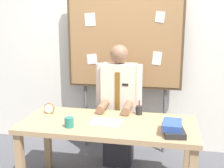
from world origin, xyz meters
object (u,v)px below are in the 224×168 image
Objects in this scene: book_stack at (173,128)px; desk_clock at (49,109)px; desk at (108,130)px; person at (119,110)px; bulletin_board at (124,41)px; coffee_mug at (69,122)px; open_notebook at (106,122)px; pen_holder at (139,110)px.

desk_clock reaches higher than book_stack.
desk_clock reaches higher than desk.
person is 0.84m from desk_clock.
bulletin_board is 1.40m from coffee_mug.
desk is 0.42m from coffee_mug.
desk_clock is at bearing 166.81° from open_notebook.
desk_clock is at bearing -145.85° from person.
book_stack is 0.58m from pen_holder.
bulletin_board reaches higher than person.
book_stack is 2.68× the size of desk_clock.
open_notebook is at bearing -91.19° from bulletin_board.
pen_holder is at bearing 9.44° from desk_clock.
desk_clock is at bearing -129.42° from bulletin_board.
person is at bearing 67.28° from coffee_mug.
book_stack is at bearing 2.12° from coffee_mug.
desk_clock is 0.49m from coffee_mug.
desk_clock is at bearing 135.78° from coffee_mug.
desk is 1.27m from bulletin_board.
person reaches higher than desk_clock.
bulletin_board reaches higher than coffee_mug.
desk is 14.67× the size of desk_clock.
book_stack is (0.63, -0.17, 0.14)m from desk.
coffee_mug is 0.60× the size of pen_holder.
person is 9.15× the size of pen_holder.
open_notebook is 2.53× the size of desk_clock.
bulletin_board is 1.23m from open_notebook.
person is 0.88m from coffee_mug.
person is at bearing 90.00° from desk.
pen_holder reaches higher than desk.
book_stack is 1.35m from desk_clock.
book_stack is at bearing -12.85° from open_notebook.
coffee_mug reaches higher than open_notebook.
desk is at bearing -132.85° from pen_holder.
bulletin_board reaches higher than desk_clock.
person is at bearing 34.15° from desk_clock.
pen_holder is at bearing 127.32° from book_stack.
coffee_mug is at bearing -106.02° from bulletin_board.
person is 4.87× the size of open_notebook.
open_notebook is 0.37m from coffee_mug.
bulletin_board reaches higher than desk.
bulletin_board is (-0.00, 0.97, 0.82)m from desk.
book_stack reaches higher than open_notebook.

